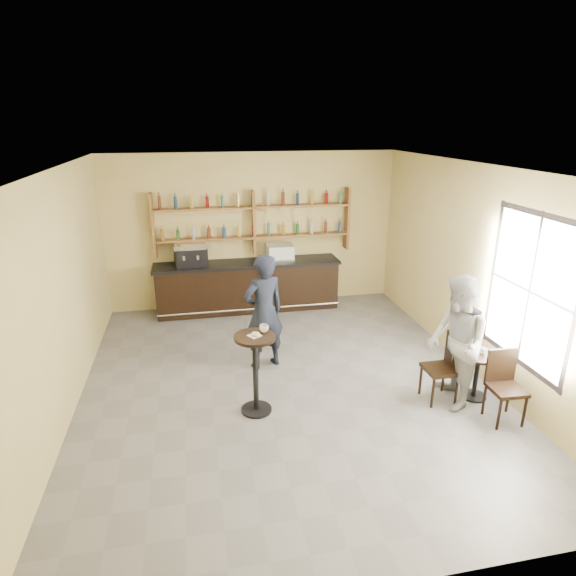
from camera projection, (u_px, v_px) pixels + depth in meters
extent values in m
plane|color=slate|center=(286.00, 383.00, 7.34)|extent=(7.00, 7.00, 0.00)
plane|color=white|center=(285.00, 168.00, 6.28)|extent=(7.00, 7.00, 0.00)
plane|color=#D1BE77|center=(253.00, 231.00, 10.04)|extent=(7.00, 0.00, 7.00)
plane|color=#D1BE77|center=(376.00, 433.00, 3.57)|extent=(7.00, 0.00, 7.00)
plane|color=#D1BE77|center=(59.00, 299.00, 6.25)|extent=(0.00, 7.00, 7.00)
plane|color=#D1BE77|center=(477.00, 271.00, 7.37)|extent=(0.00, 7.00, 7.00)
plane|color=white|center=(530.00, 291.00, 6.22)|extent=(0.00, 2.00, 2.00)
cube|color=white|center=(255.00, 336.00, 6.27)|extent=(0.21, 0.21, 0.00)
torus|color=#C39047|center=(255.00, 334.00, 6.26)|extent=(0.15, 0.15, 0.04)
imported|color=white|center=(264.00, 328.00, 6.38)|extent=(0.13, 0.13, 0.10)
imported|color=black|center=(264.00, 312.00, 7.56)|extent=(0.80, 0.65, 1.88)
imported|color=white|center=(483.00, 351.00, 6.75)|extent=(0.12, 0.12, 0.09)
imported|color=#9B9CA0|center=(456.00, 343.00, 6.52)|extent=(0.86, 1.02, 1.88)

